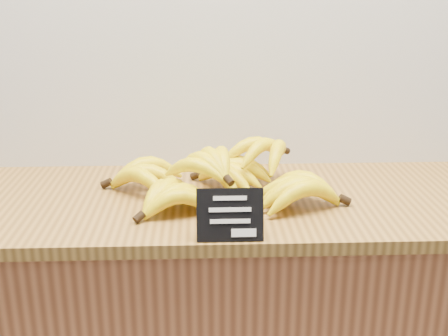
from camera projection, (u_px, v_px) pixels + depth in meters
counter_top at (223, 202)px, 1.40m from camera, size 1.43×0.54×0.03m
chalkboard_sign at (230, 215)px, 1.14m from camera, size 0.14×0.04×0.11m
banana_pile at (221, 177)px, 1.38m from camera, size 0.60×0.41×0.12m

